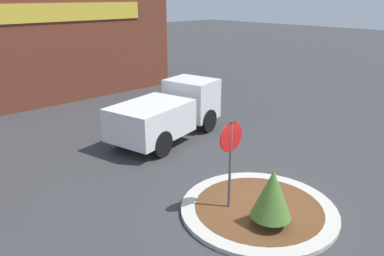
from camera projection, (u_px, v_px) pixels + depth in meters
ground_plane at (258, 211)px, 10.16m from camera, size 120.00×120.00×0.00m
traffic_island at (258, 209)px, 10.14m from camera, size 4.21×4.21×0.13m
stop_sign at (231, 149)px, 9.58m from camera, size 0.81×0.07×2.57m
island_shrub at (272, 194)px, 9.06m from camera, size 1.01×1.01×1.50m
utility_truck at (169, 111)px, 15.05m from camera, size 5.44×3.14×2.13m
storefront_building at (33, 47)px, 21.27m from camera, size 14.79×6.07×5.52m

